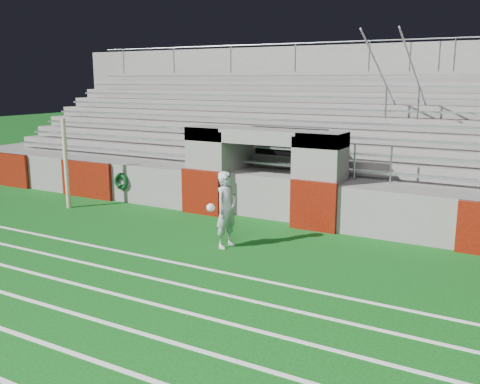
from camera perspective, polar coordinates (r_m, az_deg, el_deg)
The scene contains 6 objects.
ground at distance 12.88m, azimuth -4.76°, elevation -6.15°, with size 90.00×90.00×0.00m, color #0C4A12.
field_post at distance 17.55m, azimuth -18.07°, elevation 2.88°, with size 0.13×0.13×2.81m, color #C2B790.
field_markings at distance 9.49m, azimuth -22.54°, elevation -13.86°, with size 28.00×8.09×0.01m.
stadium_structure at distance 19.51m, azimuth 8.50°, elevation 4.45°, with size 26.00×8.48×5.42m.
goalkeeper_with_ball at distance 12.81m, azimuth -1.47°, elevation -1.89°, with size 0.70×0.72×1.86m.
hose_coil at distance 17.91m, azimuth -12.57°, elevation 1.16°, with size 0.52×0.15×0.56m.
Camera 1 is at (6.95, -10.09, 3.99)m, focal length 40.00 mm.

